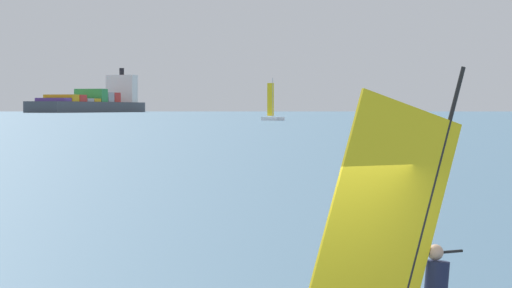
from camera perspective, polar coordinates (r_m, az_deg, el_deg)
name	(u,v)px	position (r m, az deg, el deg)	size (l,w,h in m)	color
windsurfer	(417,276)	(13.50, 9.35, -7.55)	(3.70, 0.84, 3.95)	white
cargo_ship	(93,103)	(797.20, -9.41, 2.39)	(120.43, 149.39, 37.64)	#3F444C
distant_headland	(226,98)	(1628.77, -1.77, 2.69)	(745.93, 211.71, 40.76)	#756B56
small_sailboat	(272,117)	(262.93, 0.96, 1.60)	(5.12, 6.74, 11.38)	white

